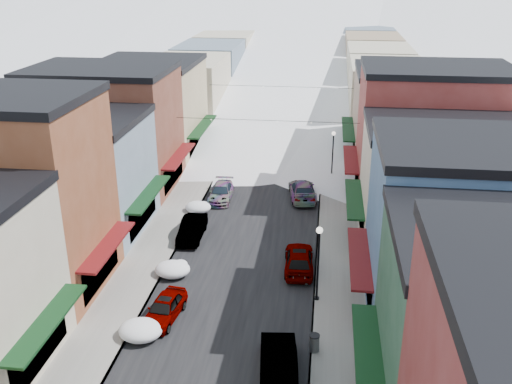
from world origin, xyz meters
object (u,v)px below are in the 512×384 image
(car_green_sedan, at_px, (278,363))
(car_dark_hatch, at_px, (192,229))
(car_silver_sedan, at_px, (164,308))
(streetlamp_near, at_px, (318,255))
(trash_can, at_px, (314,343))

(car_green_sedan, bearing_deg, car_dark_hatch, -68.13)
(car_silver_sedan, height_order, streetlamp_near, streetlamp_near)
(streetlamp_near, bearing_deg, car_green_sedan, -103.30)
(car_green_sedan, xyz_separation_m, streetlamp_near, (1.70, 7.19, 2.36))
(trash_can, height_order, streetlamp_near, streetlamp_near)
(car_green_sedan, bearing_deg, streetlamp_near, -109.39)
(car_silver_sedan, bearing_deg, car_dark_hatch, 101.59)
(car_silver_sedan, distance_m, streetlamp_near, 9.52)
(car_dark_hatch, bearing_deg, streetlamp_near, -39.57)
(car_green_sedan, height_order, trash_can, car_green_sedan)
(car_silver_sedan, height_order, car_dark_hatch, car_dark_hatch)
(car_green_sedan, relative_size, streetlamp_near, 1.06)
(car_dark_hatch, xyz_separation_m, trash_can, (9.50, -12.53, -0.10))
(car_dark_hatch, relative_size, streetlamp_near, 0.94)
(car_dark_hatch, height_order, streetlamp_near, streetlamp_near)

